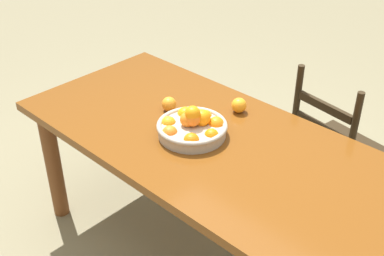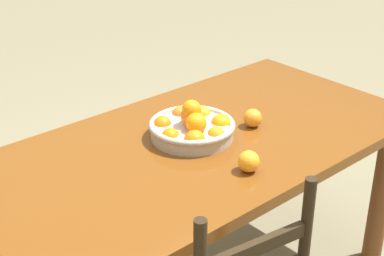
% 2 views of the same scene
% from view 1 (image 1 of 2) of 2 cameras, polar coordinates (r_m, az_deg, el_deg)
% --- Properties ---
extents(ground_plane, '(12.00, 12.00, 0.00)m').
position_cam_1_polar(ground_plane, '(2.83, 1.53, -14.11)').
color(ground_plane, '#746D51').
extents(dining_table, '(1.91, 0.91, 0.77)m').
position_cam_1_polar(dining_table, '(2.40, 1.75, -3.26)').
color(dining_table, brown).
rests_on(dining_table, ground).
extents(chair_near_window, '(0.49, 0.49, 0.95)m').
position_cam_1_polar(chair_near_window, '(2.91, 15.97, -2.57)').
color(chair_near_window, black).
rests_on(chair_near_window, ground).
extents(fruit_bowl, '(0.33, 0.33, 0.16)m').
position_cam_1_polar(fruit_bowl, '(2.32, 0.05, 0.17)').
color(fruit_bowl, '#A4998A').
rests_on(fruit_bowl, dining_table).
extents(orange_loose_0, '(0.07, 0.07, 0.07)m').
position_cam_1_polar(orange_loose_0, '(2.53, -2.66, 2.77)').
color(orange_loose_0, orange).
rests_on(orange_loose_0, dining_table).
extents(orange_loose_1, '(0.08, 0.08, 0.08)m').
position_cam_1_polar(orange_loose_1, '(2.52, 5.43, 2.62)').
color(orange_loose_1, orange).
rests_on(orange_loose_1, dining_table).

